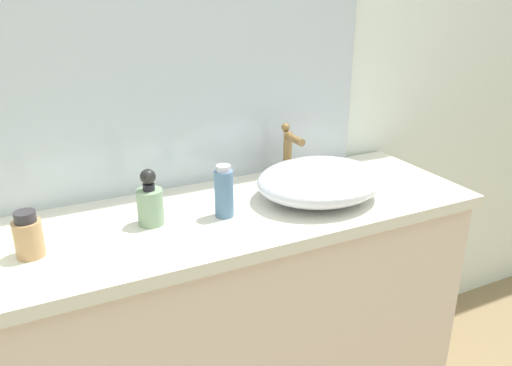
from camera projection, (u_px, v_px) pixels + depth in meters
name	position (u px, v px, depth m)	size (l,w,h in m)	color
bathroom_wall_rear	(122.00, 41.00, 1.49)	(6.00, 0.06, 2.60)	silver
vanity_counter	(193.00, 342.00, 1.60)	(1.77, 0.50, 0.84)	beige
sink_basin	(320.00, 181.00, 1.57)	(0.39, 0.34, 0.11)	silver
faucet	(289.00, 148.00, 1.70)	(0.03, 0.12, 0.18)	brown
soap_dispenser	(150.00, 202.00, 1.40)	(0.07, 0.07, 0.16)	gray
lotion_bottle	(224.00, 192.00, 1.44)	(0.05, 0.05, 0.15)	#4F7396
spray_can	(28.00, 236.00, 1.24)	(0.07, 0.07, 0.12)	tan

